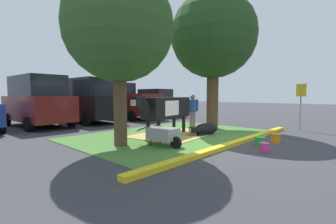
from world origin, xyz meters
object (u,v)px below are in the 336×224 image
(shade_tree_right, at_px, (213,36))
(parking_sign, at_px, (301,98))
(shade_tree_left, at_px, (119,28))
(calf_lying, at_px, (205,129))
(person_handler, at_px, (192,111))
(bucket_green, at_px, (260,141))
(bucket_pink, at_px, (265,147))
(suv_black, at_px, (87,100))
(wheelbarrow, at_px, (164,134))
(suv_dark_grey, at_px, (37,101))
(sedan_red, at_px, (155,103))
(cow_holstein, at_px, (165,108))
(pickup_truck_maroon, at_px, (125,102))
(bucket_orange, at_px, (276,138))

(shade_tree_right, relative_size, parking_sign, 3.03)
(shade_tree_left, height_order, shade_tree_right, shade_tree_right)
(calf_lying, xyz_separation_m, person_handler, (0.87, 1.29, 0.61))
(person_handler, relative_size, bucket_green, 4.86)
(shade_tree_right, relative_size, bucket_pink, 22.82)
(shade_tree_right, distance_m, calf_lying, 4.49)
(person_handler, xyz_separation_m, suv_black, (-1.83, 6.19, 0.42))
(wheelbarrow, height_order, suv_dark_grey, suv_dark_grey)
(shade_tree_left, relative_size, bucket_green, 16.16)
(parking_sign, height_order, bucket_green, parking_sign)
(wheelbarrow, height_order, sedan_red, sedan_red)
(bucket_green, relative_size, sedan_red, 0.07)
(cow_holstein, height_order, person_handler, person_handler)
(cow_holstein, bearing_deg, suv_dark_grey, 110.92)
(sedan_red, bearing_deg, calf_lying, -121.11)
(parking_sign, relative_size, suv_black, 0.44)
(parking_sign, xyz_separation_m, suv_black, (-5.06, 9.80, -0.19))
(bucket_green, bearing_deg, calf_lying, 79.57)
(pickup_truck_maroon, height_order, sedan_red, pickup_truck_maroon)
(suv_dark_grey, bearing_deg, cow_holstein, -69.08)
(cow_holstein, distance_m, suv_black, 6.35)
(cow_holstein, height_order, bucket_green, cow_holstein)
(shade_tree_left, distance_m, wheelbarrow, 3.49)
(bucket_pink, bearing_deg, suv_black, 89.34)
(bucket_green, bearing_deg, pickup_truck_maroon, 76.68)
(bucket_pink, bearing_deg, calf_lying, 68.27)
(person_handler, bearing_deg, bucket_orange, -98.61)
(shade_tree_right, distance_m, cow_holstein, 4.31)
(bucket_orange, bearing_deg, sedan_red, 67.06)
(shade_tree_right, bearing_deg, pickup_truck_maroon, 88.45)
(shade_tree_right, height_order, person_handler, shade_tree_right)
(shade_tree_right, bearing_deg, parking_sign, -53.66)
(calf_lying, height_order, sedan_red, sedan_red)
(suv_dark_grey, bearing_deg, calf_lying, -64.93)
(bucket_green, xyz_separation_m, suv_black, (-0.53, 9.78, 1.12))
(shade_tree_left, bearing_deg, wheelbarrow, -52.34)
(shade_tree_left, distance_m, bucket_pink, 5.48)
(shade_tree_right, xyz_separation_m, bucket_green, (-2.21, -3.13, -4.14))
(calf_lying, distance_m, sedan_red, 8.91)
(calf_lying, distance_m, suv_black, 7.60)
(bucket_orange, distance_m, suv_dark_grey, 10.91)
(suv_black, bearing_deg, person_handler, -73.50)
(person_handler, distance_m, bucket_orange, 3.93)
(bucket_orange, height_order, suv_dark_grey, suv_dark_grey)
(wheelbarrow, distance_m, pickup_truck_maroon, 9.22)
(cow_holstein, relative_size, bucket_orange, 9.48)
(person_handler, height_order, suv_black, suv_black)
(shade_tree_right, distance_m, suv_black, 7.80)
(bucket_orange, height_order, pickup_truck_maroon, pickup_truck_maroon)
(shade_tree_left, xyz_separation_m, bucket_pink, (2.28, -3.58, -3.47))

